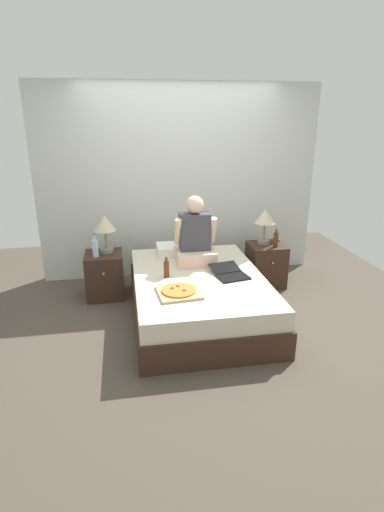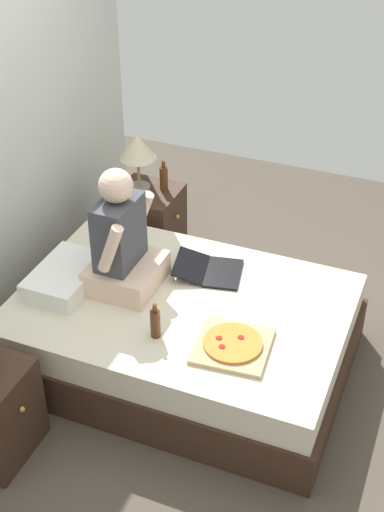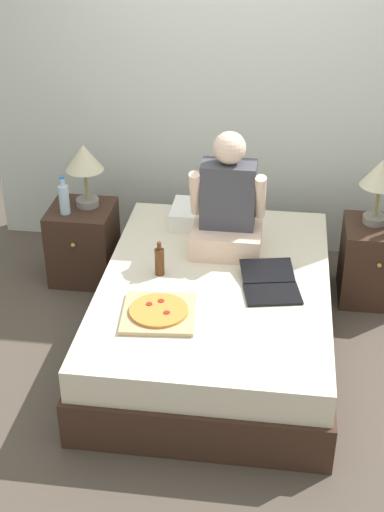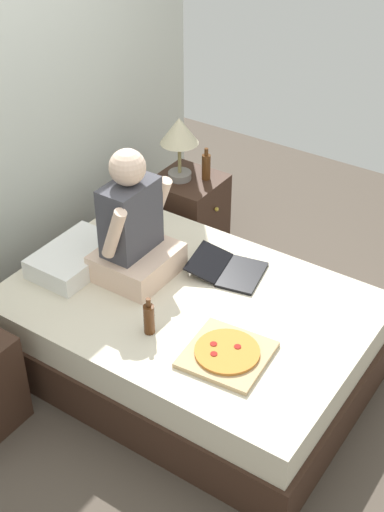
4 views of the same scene
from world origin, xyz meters
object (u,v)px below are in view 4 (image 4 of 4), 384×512
object	(u,v)px
nightstand_right	(188,213)
beer_bottle_on_bed	(149,318)
pizza_box	(227,354)
person_seated	(133,231)
laptop	(231,270)
lamp_on_right_nightstand	(179,135)
bed	(189,332)
beer_bottle	(206,166)

from	to	relation	value
nightstand_right	beer_bottle_on_bed	distance (m)	1.55
nightstand_right	pizza_box	world-z (taller)	nightstand_right
pizza_box	person_seated	bearing A→B (deg)	69.43
laptop	pizza_box	world-z (taller)	laptop
nightstand_right	beer_bottle_on_bed	size ratio (longest dim) A/B	2.49
lamp_on_right_nightstand	laptop	xyz separation A→B (m)	(-0.66, -0.82, -0.37)
bed	nightstand_right	bearing A→B (deg)	34.48
bed	laptop	distance (m)	0.43
lamp_on_right_nightstand	beer_bottle	xyz separation A→B (m)	(0.10, -0.15, -0.23)
person_seated	pizza_box	bearing A→B (deg)	-110.57
person_seated	beer_bottle_on_bed	bearing A→B (deg)	-134.39
lamp_on_right_nightstand	laptop	bearing A→B (deg)	-128.88
bed	person_seated	bearing A→B (deg)	85.50
pizza_box	laptop	bearing A→B (deg)	29.92
lamp_on_right_nightstand	person_seated	distance (m)	1.03
beer_bottle	person_seated	size ratio (longest dim) A/B	0.29
lamp_on_right_nightstand	nightstand_right	bearing A→B (deg)	-59.07
nightstand_right	person_seated	size ratio (longest dim) A/B	0.70
lamp_on_right_nightstand	laptop	world-z (taller)	lamp_on_right_nightstand
nightstand_right	beer_bottle	bearing A→B (deg)	-54.99
beer_bottle	beer_bottle_on_bed	bearing A→B (deg)	-157.80
bed	laptop	size ratio (longest dim) A/B	4.26
bed	person_seated	distance (m)	0.66
laptop	beer_bottle_on_bed	size ratio (longest dim) A/B	2.13
bed	nightstand_right	size ratio (longest dim) A/B	3.65
beer_bottle_on_bed	pizza_box	bearing A→B (deg)	-80.94
nightstand_right	beer_bottle_on_bed	xyz separation A→B (m)	(-1.36, -0.68, 0.30)
pizza_box	beer_bottle_on_bed	xyz separation A→B (m)	(-0.07, 0.43, 0.07)
lamp_on_right_nightstand	beer_bottle_on_bed	world-z (taller)	lamp_on_right_nightstand
beer_bottle	pizza_box	bearing A→B (deg)	-143.35
beer_bottle	laptop	distance (m)	1.02
bed	nightstand_right	distance (m)	1.24
bed	lamp_on_right_nightstand	world-z (taller)	lamp_on_right_nightstand
beer_bottle_on_bed	laptop	bearing A→B (deg)	-6.92
lamp_on_right_nightstand	pizza_box	world-z (taller)	lamp_on_right_nightstand
laptop	beer_bottle_on_bed	world-z (taller)	beer_bottle_on_bed
person_seated	pizza_box	size ratio (longest dim) A/B	1.80
bed	beer_bottle_on_bed	bearing A→B (deg)	177.28
lamp_on_right_nightstand	pizza_box	size ratio (longest dim) A/B	1.04
pizza_box	nightstand_right	bearing A→B (deg)	40.75
bed	nightstand_right	world-z (taller)	nightstand_right
pizza_box	beer_bottle_on_bed	world-z (taller)	beer_bottle_on_bed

